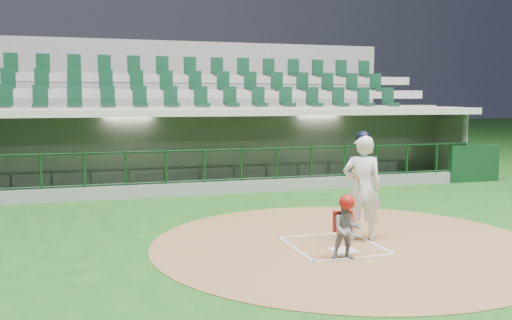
# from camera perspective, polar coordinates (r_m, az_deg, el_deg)

# --- Properties ---
(ground) EXTENTS (120.00, 120.00, 0.00)m
(ground) POSITION_cam_1_polar(r_m,az_deg,el_deg) (10.80, 7.12, -8.17)
(ground) COLOR #174A15
(ground) RESTS_ON ground
(dirt_circle) EXTENTS (7.20, 7.20, 0.01)m
(dirt_circle) POSITION_cam_1_polar(r_m,az_deg,el_deg) (10.75, 9.03, -8.24)
(dirt_circle) COLOR brown
(dirt_circle) RESTS_ON ground
(home_plate) EXTENTS (0.43, 0.43, 0.02)m
(home_plate) POSITION_cam_1_polar(r_m,az_deg,el_deg) (10.18, 8.74, -8.94)
(home_plate) COLOR silver
(home_plate) RESTS_ON dirt_circle
(batter_box_chalk) EXTENTS (1.55, 1.80, 0.01)m
(batter_box_chalk) POSITION_cam_1_polar(r_m,az_deg,el_deg) (10.53, 7.79, -8.45)
(batter_box_chalk) COLOR silver
(batter_box_chalk) RESTS_ON ground
(dugout_structure) EXTENTS (16.40, 3.70, 3.00)m
(dugout_structure) POSITION_cam_1_polar(r_m,az_deg,el_deg) (18.00, -2.68, 0.68)
(dugout_structure) COLOR slate
(dugout_structure) RESTS_ON ground
(seating_deck) EXTENTS (17.00, 6.72, 5.15)m
(seating_deck) POSITION_cam_1_polar(r_m,az_deg,el_deg) (20.94, -5.10, 2.66)
(seating_deck) COLOR slate
(seating_deck) RESTS_ON ground
(batter) EXTENTS (0.96, 1.00, 2.06)m
(batter) POSITION_cam_1_polar(r_m,az_deg,el_deg) (10.86, 10.58, -2.59)
(batter) COLOR white
(batter) RESTS_ON dirt_circle
(catcher) EXTENTS (0.56, 0.49, 1.09)m
(catcher) POSITION_cam_1_polar(r_m,az_deg,el_deg) (9.58, 9.02, -6.61)
(catcher) COLOR gray
(catcher) RESTS_ON dirt_circle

